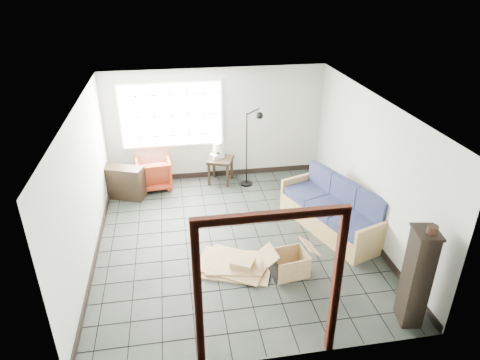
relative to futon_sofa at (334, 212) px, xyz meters
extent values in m
plane|color=black|center=(-1.95, -0.08, -0.36)|extent=(5.50, 5.50, 0.00)
cube|color=#AEB3AC|center=(-1.95, 2.67, 0.94)|extent=(5.00, 0.02, 2.60)
cube|color=#AEB3AC|center=(-1.95, -2.83, 0.94)|extent=(5.00, 0.02, 2.60)
cube|color=#AEB3AC|center=(-4.45, -0.08, 0.94)|extent=(0.02, 5.50, 2.60)
cube|color=#AEB3AC|center=(0.55, -0.08, 0.94)|extent=(0.02, 5.50, 2.60)
cube|color=white|center=(-1.95, -0.08, 2.24)|extent=(5.00, 5.50, 0.02)
cube|color=black|center=(-1.95, 2.65, -0.30)|extent=(4.95, 0.03, 0.12)
cube|color=black|center=(-4.43, -0.08, -0.30)|extent=(0.03, 5.45, 0.12)
cube|color=black|center=(0.53, -0.08, -0.30)|extent=(0.03, 5.45, 0.12)
cube|color=silver|center=(-2.95, 2.63, 1.24)|extent=(2.32, 0.06, 1.52)
cube|color=white|center=(-2.95, 2.59, 1.24)|extent=(2.20, 0.02, 1.40)
cube|color=#3E160E|center=(-2.80, -2.78, 0.69)|extent=(0.10, 0.08, 2.10)
cube|color=#3E160E|center=(-1.10, -2.78, 0.69)|extent=(0.10, 0.08, 2.10)
cube|color=#3E160E|center=(-1.95, -2.78, 1.79)|extent=(1.80, 0.08, 0.10)
cube|color=olive|center=(-0.07, -0.02, -0.17)|extent=(1.50, 2.26, 0.38)
cube|color=olive|center=(0.30, -1.04, -0.02)|extent=(0.81, 0.34, 0.67)
cube|color=olive|center=(-0.43, 0.99, -0.02)|extent=(0.81, 0.34, 0.67)
cube|color=olive|center=(0.29, 0.10, 0.22)|extent=(0.79, 2.00, 0.73)
cube|color=#18203D|center=(0.15, -0.68, 0.11)|extent=(0.94, 0.89, 0.17)
cube|color=#18203D|center=(0.43, -0.58, 0.36)|extent=(0.36, 0.68, 0.55)
cube|color=#18203D|center=(-0.09, -0.03, 0.11)|extent=(0.94, 0.89, 0.17)
cube|color=#18203D|center=(0.20, 0.07, 0.36)|extent=(0.36, 0.68, 0.55)
cube|color=#18203D|center=(-0.32, 0.62, 0.11)|extent=(0.94, 0.89, 0.17)
cube|color=#18203D|center=(-0.03, 0.72, 0.36)|extent=(0.36, 0.68, 0.55)
imported|color=maroon|center=(-3.44, 2.32, 0.03)|extent=(0.81, 0.77, 0.77)
cube|color=black|center=(-1.91, 2.32, 0.21)|extent=(0.70, 0.70, 0.07)
cube|color=black|center=(-2.19, 2.19, -0.08)|extent=(0.07, 0.07, 0.54)
cube|color=black|center=(-1.79, 2.03, -0.08)|extent=(0.07, 0.07, 0.54)
cube|color=black|center=(-2.04, 2.60, -0.08)|extent=(0.07, 0.07, 0.54)
cube|color=black|center=(-1.63, 2.44, -0.08)|extent=(0.07, 0.07, 0.54)
cylinder|color=black|center=(-1.96, 2.38, 0.30)|extent=(0.10, 0.10, 0.13)
cylinder|color=black|center=(-1.96, 2.38, 0.41)|extent=(0.02, 0.02, 0.09)
cone|color=#EFEBC4|center=(-1.96, 2.38, 0.51)|extent=(0.25, 0.25, 0.18)
cube|color=silver|center=(-1.98, 2.38, 0.29)|extent=(0.34, 0.31, 0.10)
cylinder|color=black|center=(-2.11, 2.33, 0.29)|extent=(0.04, 0.06, 0.06)
cylinder|color=black|center=(-1.34, 2.09, -0.34)|extent=(0.31, 0.31, 0.03)
cylinder|color=black|center=(-1.34, 2.09, 0.52)|extent=(0.03, 0.03, 1.71)
cylinder|color=black|center=(-1.21, 2.02, 1.42)|extent=(0.29, 0.05, 0.15)
sphere|color=black|center=(-1.09, 1.96, 1.35)|extent=(0.17, 0.17, 0.15)
cube|color=black|center=(-4.10, 1.93, 0.00)|extent=(0.99, 0.67, 0.72)
cube|color=black|center=(-4.10, 1.93, 0.01)|extent=(0.92, 0.60, 0.03)
cube|color=black|center=(0.20, -2.48, 0.40)|extent=(0.34, 0.42, 1.50)
cube|color=black|center=(0.20, -2.48, 1.15)|extent=(0.39, 0.46, 0.04)
cylinder|color=black|center=(0.23, -2.54, 1.22)|extent=(0.15, 0.15, 0.11)
cube|color=#926146|center=(-1.22, -1.19, -0.35)|extent=(0.62, 0.53, 0.02)
cube|color=black|center=(-1.50, -1.23, -0.16)|extent=(0.08, 0.45, 0.38)
cube|color=#926146|center=(-0.94, -1.15, -0.16)|extent=(0.08, 0.45, 0.38)
cube|color=#926146|center=(-1.19, -1.41, -0.16)|extent=(0.56, 0.10, 0.38)
cube|color=#926146|center=(-1.25, -0.97, -0.16)|extent=(0.56, 0.10, 0.38)
cube|color=#926146|center=(-1.58, -1.24, 0.10)|extent=(0.27, 0.48, 0.16)
cube|color=#926146|center=(-0.86, -1.14, 0.10)|extent=(0.27, 0.48, 0.16)
cube|color=#926146|center=(-2.08, -0.87, -0.34)|extent=(1.47, 1.25, 0.03)
cube|color=#926146|center=(-2.08, -0.87, -0.32)|extent=(1.35, 1.25, 0.03)
cube|color=#926146|center=(-2.08, -0.87, -0.29)|extent=(1.04, 0.84, 0.03)
cube|color=#926146|center=(-1.96, -0.97, -0.23)|extent=(0.46, 0.43, 0.10)
camera|label=1|loc=(-2.95, -6.64, 4.24)|focal=32.00mm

